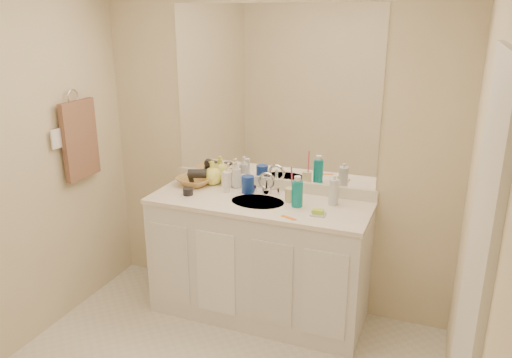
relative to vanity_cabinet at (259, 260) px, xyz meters
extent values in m
cube|color=beige|center=(0.00, 0.28, 0.77)|extent=(2.60, 0.02, 2.40)
cube|color=beige|center=(1.30, -1.02, 0.77)|extent=(0.02, 2.60, 2.40)
cube|color=silver|center=(0.00, 0.00, 0.00)|extent=(1.50, 0.55, 0.85)
cube|color=white|center=(0.00, 0.00, 0.44)|extent=(1.52, 0.57, 0.03)
cube|color=silver|center=(0.00, 0.26, 0.50)|extent=(1.52, 0.03, 0.08)
cylinder|color=#B3AB9C|center=(0.00, -0.02, 0.44)|extent=(0.37, 0.37, 0.02)
cylinder|color=silver|center=(0.00, 0.16, 0.51)|extent=(0.02, 0.02, 0.11)
cube|color=white|center=(0.00, 0.27, 1.14)|extent=(1.48, 0.01, 1.20)
cylinder|color=#153696|center=(-0.13, 0.12, 0.52)|extent=(0.10, 0.10, 0.12)
cylinder|color=beige|center=(0.20, 0.06, 0.50)|extent=(0.08, 0.08, 0.09)
cylinder|color=#D9395A|center=(0.21, 0.06, 0.60)|extent=(0.01, 0.04, 0.20)
cylinder|color=#0A7D82|center=(0.27, -0.01, 0.54)|extent=(0.08, 0.08, 0.17)
cylinder|color=silver|center=(0.49, 0.11, 0.54)|extent=(0.07, 0.07, 0.18)
cube|color=silver|center=(0.44, -0.10, 0.46)|extent=(0.11, 0.09, 0.01)
cube|color=#A3CB31|center=(0.44, -0.10, 0.48)|extent=(0.07, 0.06, 0.03)
cube|color=orange|center=(0.28, -0.22, 0.46)|extent=(0.11, 0.06, 0.00)
cylinder|color=black|center=(-0.50, -0.08, 0.48)|extent=(0.08, 0.08, 0.05)
cylinder|color=white|center=(-0.27, 0.08, 0.53)|extent=(0.05, 0.05, 0.15)
imported|color=white|center=(-0.25, 0.20, 0.55)|extent=(0.08, 0.08, 0.20)
imported|color=#FCF2CE|center=(-0.32, 0.20, 0.54)|extent=(0.08, 0.08, 0.17)
imported|color=#F3F55F|center=(-0.44, 0.20, 0.54)|extent=(0.18, 0.18, 0.18)
imported|color=#B28748|center=(-0.56, 0.13, 0.49)|extent=(0.30, 0.30, 0.06)
cylinder|color=black|center=(-0.54, 0.13, 0.54)|extent=(0.15, 0.11, 0.07)
torus|color=silver|center=(-1.27, -0.25, 1.12)|extent=(0.01, 0.11, 0.11)
cube|color=brown|center=(-1.25, -0.25, 0.82)|extent=(0.04, 0.32, 0.55)
cube|color=white|center=(-1.27, -0.45, 0.88)|extent=(0.01, 0.08, 0.13)
cube|color=silver|center=(1.29, -1.32, 0.57)|extent=(0.02, 0.82, 2.00)
camera|label=1|loc=(1.15, -2.96, 1.66)|focal=35.00mm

